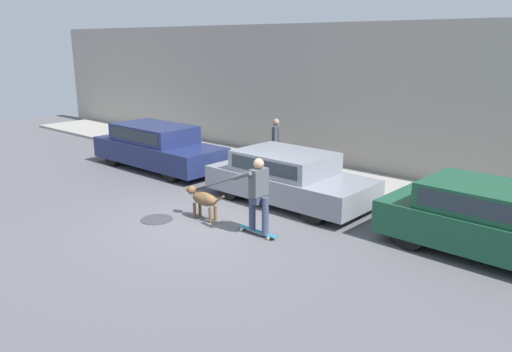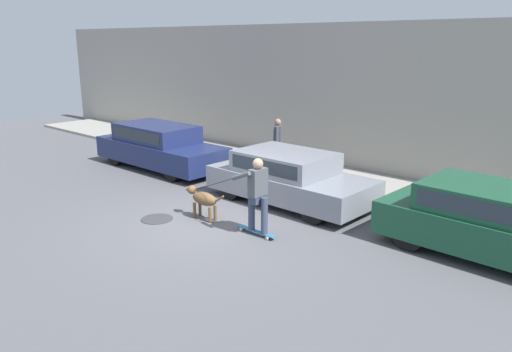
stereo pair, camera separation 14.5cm
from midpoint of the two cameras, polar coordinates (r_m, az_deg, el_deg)
ground_plane at (r=10.94m, az=-5.37°, el=-5.46°), size 36.00×36.00×0.00m
back_wall at (r=15.17m, az=11.59°, el=8.62°), size 32.00×0.30×4.37m
sidewalk_curb at (r=14.37m, az=8.28°, el=-0.28°), size 30.00×2.52×0.10m
parked_car_0 at (r=15.72m, az=-11.46°, el=3.25°), size 4.60×1.71×1.36m
parked_car_1 at (r=12.16m, az=3.38°, el=-0.21°), size 4.14×1.85×1.26m
parked_car_2 at (r=10.11m, az=24.98°, el=-4.72°), size 4.05×1.88×1.32m
dog at (r=11.12m, az=-6.44°, el=-2.64°), size 1.14×0.32×0.70m
skateboarder at (r=9.99m, az=-0.16°, el=-1.85°), size 2.38×0.57×1.62m
pedestrian_with_bag at (r=14.92m, az=2.01°, el=3.96°), size 0.48×0.64×1.53m
manhole_cover at (r=11.37m, az=-11.63°, el=-4.88°), size 0.71×0.71×0.01m
fire_hydrant at (r=14.40m, az=-2.04°, el=1.15°), size 0.18×0.18×0.67m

